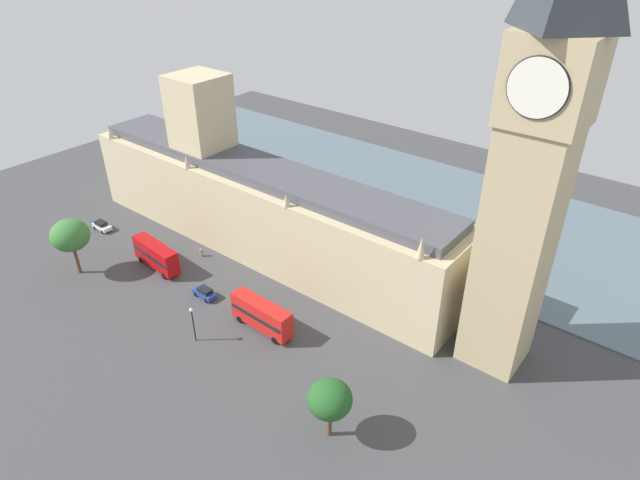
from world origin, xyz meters
The scene contains 12 objects.
ground_plane centered at (0.00, 0.00, 0.00)m, with size 147.24×147.24×0.00m, color #424244.
river_thames centered at (-35.06, 0.00, 0.12)m, with size 44.82×132.51×0.25m, color slate.
parliament_building centered at (-2.00, -1.76, 8.93)m, with size 13.23×77.24×29.54m.
clock_tower centered at (-1.32, 44.77, 31.42)m, with size 9.03×9.03×60.67m.
car_white_kerbside centered at (12.93, -29.31, 0.89)m, with size 1.91×4.16×1.74m.
double_decker_bus_near_tower centered at (14.35, -9.97, 2.63)m, with size 3.39×10.67×4.75m.
car_blue_far_end centered at (14.95, 2.97, 0.89)m, with size 1.96×4.20×1.74m.
double_decker_bus_by_river_gate centered at (14.79, 15.60, 2.63)m, with size 2.85×10.56×4.75m.
pedestrian_leading centered at (7.22, -6.75, 0.77)m, with size 0.65×0.56×1.72m.
plane_tree_under_trees centered at (23.78, 35.18, 5.93)m, with size 5.28×5.28×8.21m.
plane_tree_midblock centered at (23.72, -19.28, 7.46)m, with size 6.34×6.34×10.19m.
street_lamp_opposite_hall centered at (22.74, 9.82, 4.15)m, with size 0.56×0.56×5.88m.
Camera 1 is at (58.47, 61.30, 53.74)m, focal length 30.52 mm.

